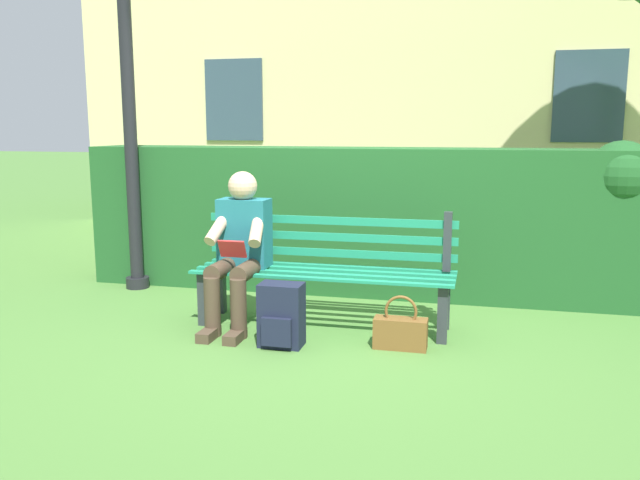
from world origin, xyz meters
name	(u,v)px	position (x,y,z in m)	size (l,w,h in m)	color
ground	(323,326)	(0.00, 0.00, 0.00)	(60.00, 60.00, 0.00)	#477533
park_bench	(326,267)	(0.00, -0.08, 0.44)	(1.95, 0.50, 0.88)	#2D3338
person_seated	(239,246)	(0.62, 0.10, 0.61)	(0.44, 0.73, 1.16)	#1E6672
hedge_backdrop	(406,219)	(-0.48, -1.16, 0.68)	(5.85, 0.67, 1.38)	#1E5123
building_facade	(413,7)	(0.03, -6.27, 3.36)	(9.98, 2.98, 6.73)	beige
backpack	(281,316)	(0.18, 0.49, 0.22)	(0.30, 0.27, 0.44)	#191E33
handbag	(400,332)	(-0.62, 0.35, 0.12)	(0.36, 0.14, 0.37)	brown
lamp_post	(126,46)	(1.97, -0.76, 2.19)	(0.30, 0.30, 3.63)	black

